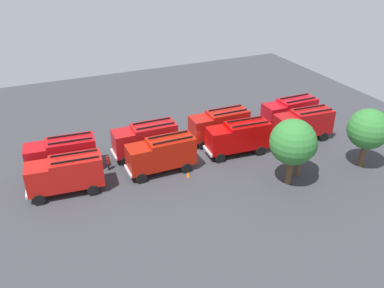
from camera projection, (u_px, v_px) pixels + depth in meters
name	position (u px, v px, depth m)	size (l,w,h in m)	color
ground_plane	(192.00, 155.00, 45.40)	(65.09, 65.09, 0.00)	#38383D
fire_truck_0	(289.00, 112.00, 50.90)	(7.21, 2.78, 3.88)	#B80D16
fire_truck_1	(219.00, 124.00, 47.53)	(7.22, 2.81, 3.88)	#AD150E
fire_truck_2	(145.00, 139.00, 44.26)	(7.22, 2.79, 3.88)	#B21215
fire_truck_3	(62.00, 154.00, 41.22)	(7.38, 3.24, 3.88)	red
fire_truck_4	(303.00, 123.00, 47.77)	(7.35, 3.15, 3.88)	#AA0F10
fire_truck_5	(238.00, 137.00, 44.69)	(7.36, 3.19, 3.88)	#B50504
fire_truck_6	(161.00, 154.00, 41.26)	(7.20, 2.76, 3.88)	#AB1608
fire_truck_7	(66.00, 174.00, 37.87)	(7.39, 3.27, 3.88)	red
firefighter_0	(140.00, 159.00, 42.68)	(0.47, 0.35, 1.69)	black
firefighter_1	(264.00, 113.00, 53.42)	(0.44, 0.28, 1.70)	black
firefighter_2	(184.00, 141.00, 46.53)	(0.48, 0.40, 1.62)	black
firefighter_3	(108.00, 162.00, 42.19)	(0.29, 0.45, 1.62)	black
firefighter_4	(212.00, 121.00, 51.41)	(0.48, 0.44, 1.64)	black
tree_0	(368.00, 129.00, 41.17)	(4.24, 4.24, 6.57)	brown
tree_1	(300.00, 145.00, 40.06)	(3.37, 3.37, 5.22)	brown
tree_2	(293.00, 142.00, 38.08)	(4.48, 4.48, 6.94)	brown
traffic_cone_0	(188.00, 174.00, 41.26)	(0.41, 0.41, 0.58)	#F2600C
traffic_cone_1	(194.00, 159.00, 43.96)	(0.47, 0.47, 0.67)	#F2600C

